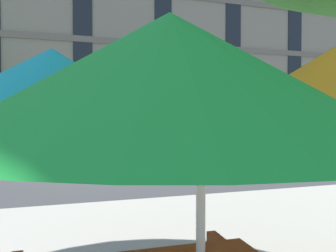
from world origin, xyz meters
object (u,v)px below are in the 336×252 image
(street_tree_middle, at_px, (165,102))
(sedan_green, at_px, (87,137))
(sedan_blue, at_px, (213,135))
(street_tree_right, at_px, (319,106))
(sedan_white, at_px, (317,133))
(patio_umbrella, at_px, (201,94))

(street_tree_middle, bearing_deg, sedan_green, -143.13)
(sedan_blue, height_order, street_tree_middle, street_tree_middle)
(sedan_green, xyz_separation_m, sedan_blue, (5.95, 0.00, 0.00))
(sedan_green, xyz_separation_m, street_tree_right, (15.15, 3.32, 1.65))
(sedan_blue, distance_m, sedan_white, 6.17)
(street_tree_middle, relative_size, patio_umbrella, 1.18)
(sedan_green, distance_m, street_tree_right, 15.60)
(patio_umbrella, bearing_deg, sedan_green, 90.18)
(sedan_blue, height_order, sedan_white, same)
(sedan_white, height_order, street_tree_middle, street_tree_middle)
(street_tree_middle, xyz_separation_m, patio_umbrella, (-4.48, -16.09, -0.80))
(sedan_blue, relative_size, street_tree_right, 1.18)
(patio_umbrella, bearing_deg, sedan_blue, 65.05)
(street_tree_middle, bearing_deg, patio_umbrella, -105.56)
(sedan_white, distance_m, street_tree_right, 4.80)
(sedan_blue, distance_m, patio_umbrella, 14.04)
(street_tree_right, relative_size, patio_umbrella, 1.12)
(sedan_green, relative_size, sedan_white, 1.00)
(street_tree_right, bearing_deg, sedan_green, -167.63)
(street_tree_right, bearing_deg, street_tree_middle, 179.64)
(street_tree_right, height_order, patio_umbrella, street_tree_right)
(sedan_green, xyz_separation_m, patio_umbrella, (0.04, -12.70, 0.93))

